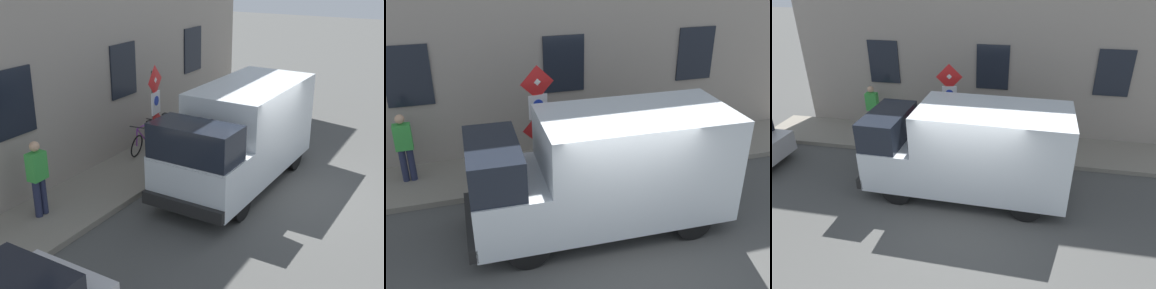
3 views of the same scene
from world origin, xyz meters
The scene contains 9 objects.
ground_plane centered at (0.00, 0.00, 0.00)m, with size 80.00×80.00×0.00m, color #484846.
sidewalk_slab centered at (3.48, 0.00, 0.07)m, with size 2.03×16.10×0.14m, color gray.
building_facade centered at (4.84, 0.00, 3.94)m, with size 0.75×14.10×7.87m.
sign_post_stacked centered at (2.67, 1.09, 1.90)m, with size 0.18×0.56×2.78m.
delivery_van centered at (0.77, 0.13, 1.33)m, with size 2.13×5.38×2.50m.
bicycle_red centered at (3.95, -1.01, 0.51)m, with size 0.46×1.72×0.89m.
bicycle_purple centered at (3.95, -0.19, 0.51)m, with size 0.48×1.71×0.89m.
pedestrian centered at (3.69, 4.14, 1.07)m, with size 0.28×0.41×1.72m.
litter_bin centered at (2.82, -0.19, 0.59)m, with size 0.44×0.44×0.90m, color #2D5133.
Camera 2 is at (-6.56, 2.91, 5.62)m, focal length 41.56 mm.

